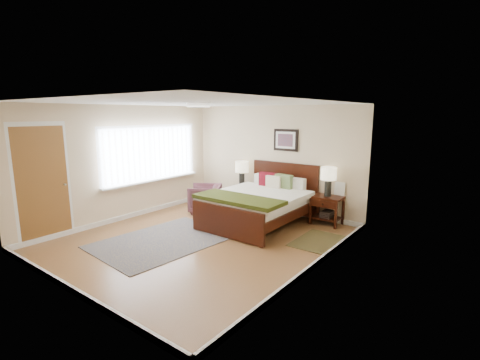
% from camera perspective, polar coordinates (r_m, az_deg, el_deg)
% --- Properties ---
extents(floor, '(5.00, 5.00, 0.00)m').
position_cam_1_polar(floor, '(6.64, -6.36, -9.62)').
color(floor, '#905C37').
rests_on(floor, ground).
extents(back_wall, '(4.50, 0.04, 2.50)m').
position_cam_1_polar(back_wall, '(8.28, 5.42, 3.41)').
color(back_wall, beige).
rests_on(back_wall, ground).
extents(front_wall, '(4.50, 0.04, 2.50)m').
position_cam_1_polar(front_wall, '(4.87, -27.36, -3.02)').
color(front_wall, beige).
rests_on(front_wall, ground).
extents(left_wall, '(0.04, 5.00, 2.50)m').
position_cam_1_polar(left_wall, '(8.02, -18.34, 2.67)').
color(left_wall, beige).
rests_on(left_wall, ground).
extents(right_wall, '(0.04, 5.00, 2.50)m').
position_cam_1_polar(right_wall, '(5.06, 12.21, -1.55)').
color(right_wall, beige).
rests_on(right_wall, ground).
extents(ceiling, '(4.50, 5.00, 0.02)m').
position_cam_1_polar(ceiling, '(6.23, -6.85, 12.48)').
color(ceiling, white).
rests_on(ceiling, back_wall).
extents(window, '(0.11, 2.72, 1.32)m').
position_cam_1_polar(window, '(8.38, -14.24, 4.08)').
color(window, silver).
rests_on(window, left_wall).
extents(door, '(0.06, 1.00, 2.18)m').
position_cam_1_polar(door, '(7.20, -29.64, -0.53)').
color(door, silver).
rests_on(door, ground).
extents(ceil_fixture, '(0.44, 0.44, 0.08)m').
position_cam_1_polar(ceil_fixture, '(6.23, -6.84, 12.16)').
color(ceil_fixture, white).
rests_on(ceil_fixture, ceiling).
extents(bed, '(1.81, 2.20, 1.18)m').
position_cam_1_polar(bed, '(7.33, 3.18, -3.13)').
color(bed, '#371208').
rests_on(bed, ground).
extents(wall_art, '(0.62, 0.05, 0.50)m').
position_cam_1_polar(wall_art, '(8.03, 7.50, 6.51)').
color(wall_art, black).
rests_on(wall_art, back_wall).
extents(nightstand_left, '(0.46, 0.41, 0.54)m').
position_cam_1_polar(nightstand_left, '(8.64, 0.22, -1.79)').
color(nightstand_left, '#371208').
rests_on(nightstand_left, ground).
extents(nightstand_right, '(0.61, 0.46, 0.61)m').
position_cam_1_polar(nightstand_right, '(7.57, 14.05, -4.35)').
color(nightstand_right, '#371208').
rests_on(nightstand_right, ground).
extents(lamp_left, '(0.33, 0.33, 0.61)m').
position_cam_1_polar(lamp_left, '(8.55, 0.30, 1.79)').
color(lamp_left, black).
rests_on(lamp_left, nightstand_left).
extents(lamp_right, '(0.33, 0.33, 0.61)m').
position_cam_1_polar(lamp_right, '(7.44, 14.32, 0.60)').
color(lamp_right, black).
rests_on(lamp_right, nightstand_right).
extents(armchair, '(0.99, 0.99, 0.66)m').
position_cam_1_polar(armchair, '(8.31, -5.76, -3.02)').
color(armchair, brown).
rests_on(armchair, ground).
extents(rug_persian, '(1.91, 2.55, 0.01)m').
position_cam_1_polar(rug_persian, '(6.67, -12.39, -9.67)').
color(rug_persian, '#0E1D46').
rests_on(rug_persian, ground).
extents(rug_navy, '(0.74, 1.10, 0.01)m').
position_cam_1_polar(rug_navy, '(6.65, 12.63, -9.74)').
color(rug_navy, black).
rests_on(rug_navy, ground).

